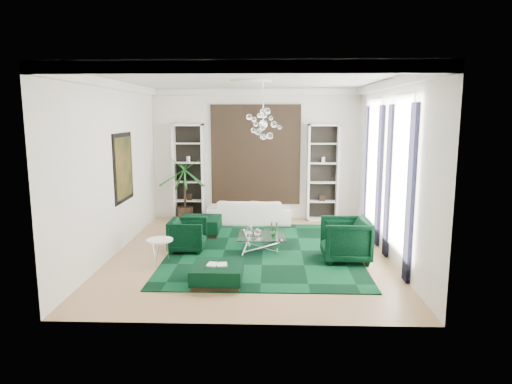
{
  "coord_description": "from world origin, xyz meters",
  "views": [
    {
      "loc": [
        0.45,
        -9.82,
        3.07
      ],
      "look_at": [
        0.11,
        0.5,
        1.31
      ],
      "focal_mm": 32.0,
      "sensor_mm": 36.0,
      "label": 1
    }
  ],
  "objects_px": {
    "palm": "(184,179)",
    "sofa": "(250,211)",
    "armchair_left": "(188,235)",
    "ottoman_side": "(201,226)",
    "coffee_table": "(262,243)",
    "armchair_right": "(345,240)",
    "side_table": "(160,252)",
    "ottoman_front": "(217,274)"
  },
  "relations": [
    {
      "from": "armchair_right",
      "to": "side_table",
      "type": "bearing_deg",
      "value": -84.33
    },
    {
      "from": "coffee_table",
      "to": "armchair_right",
      "type": "bearing_deg",
      "value": -19.99
    },
    {
      "from": "ottoman_front",
      "to": "palm",
      "type": "bearing_deg",
      "value": 106.87
    },
    {
      "from": "sofa",
      "to": "coffee_table",
      "type": "height_order",
      "value": "sofa"
    },
    {
      "from": "armchair_left",
      "to": "ottoman_front",
      "type": "bearing_deg",
      "value": -155.8
    },
    {
      "from": "armchair_left",
      "to": "side_table",
      "type": "relative_size",
      "value": 1.5
    },
    {
      "from": "sofa",
      "to": "ottoman_side",
      "type": "height_order",
      "value": "sofa"
    },
    {
      "from": "side_table",
      "to": "palm",
      "type": "height_order",
      "value": "palm"
    },
    {
      "from": "armchair_left",
      "to": "side_table",
      "type": "bearing_deg",
      "value": 157.22
    },
    {
      "from": "armchair_right",
      "to": "palm",
      "type": "xyz_separation_m",
      "value": [
        -4.08,
        3.6,
        0.76
      ]
    },
    {
      "from": "armchair_left",
      "to": "ottoman_side",
      "type": "height_order",
      "value": "armchair_left"
    },
    {
      "from": "ottoman_side",
      "to": "side_table",
      "type": "distance_m",
      "value": 2.45
    },
    {
      "from": "armchair_left",
      "to": "ottoman_side",
      "type": "relative_size",
      "value": 0.82
    },
    {
      "from": "ottoman_front",
      "to": "palm",
      "type": "height_order",
      "value": "palm"
    },
    {
      "from": "coffee_table",
      "to": "side_table",
      "type": "height_order",
      "value": "side_table"
    },
    {
      "from": "coffee_table",
      "to": "ottoman_side",
      "type": "relative_size",
      "value": 1.08
    },
    {
      "from": "armchair_left",
      "to": "side_table",
      "type": "distance_m",
      "value": 1.04
    },
    {
      "from": "armchair_right",
      "to": "palm",
      "type": "relative_size",
      "value": 0.41
    },
    {
      "from": "armchair_left",
      "to": "coffee_table",
      "type": "bearing_deg",
      "value": -87.53
    },
    {
      "from": "palm",
      "to": "armchair_right",
      "type": "bearing_deg",
      "value": -41.41
    },
    {
      "from": "armchair_left",
      "to": "armchair_right",
      "type": "xyz_separation_m",
      "value": [
        3.46,
        -0.57,
        0.08
      ]
    },
    {
      "from": "armchair_right",
      "to": "side_table",
      "type": "xyz_separation_m",
      "value": [
        -3.86,
        -0.38,
        -0.19
      ]
    },
    {
      "from": "ottoman_side",
      "to": "ottoman_front",
      "type": "height_order",
      "value": "ottoman_side"
    },
    {
      "from": "side_table",
      "to": "sofa",
      "type": "bearing_deg",
      "value": 65.5
    },
    {
      "from": "ottoman_front",
      "to": "palm",
      "type": "xyz_separation_m",
      "value": [
        -1.53,
        5.04,
        1.03
      ]
    },
    {
      "from": "ottoman_side",
      "to": "side_table",
      "type": "bearing_deg",
      "value": -101.2
    },
    {
      "from": "armchair_left",
      "to": "palm",
      "type": "distance_m",
      "value": 3.2
    },
    {
      "from": "sofa",
      "to": "coffee_table",
      "type": "relative_size",
      "value": 2.17
    },
    {
      "from": "armchair_right",
      "to": "coffee_table",
      "type": "bearing_deg",
      "value": -109.99
    },
    {
      "from": "sofa",
      "to": "side_table",
      "type": "distance_m",
      "value": 4.05
    },
    {
      "from": "side_table",
      "to": "ottoman_side",
      "type": "bearing_deg",
      "value": 78.8
    },
    {
      "from": "armchair_left",
      "to": "armchair_right",
      "type": "distance_m",
      "value": 3.5
    },
    {
      "from": "ottoman_front",
      "to": "side_table",
      "type": "bearing_deg",
      "value": 140.98
    },
    {
      "from": "armchair_left",
      "to": "coffee_table",
      "type": "height_order",
      "value": "armchair_left"
    },
    {
      "from": "palm",
      "to": "sofa",
      "type": "bearing_deg",
      "value": -8.74
    },
    {
      "from": "side_table",
      "to": "coffee_table",
      "type": "bearing_deg",
      "value": 26.35
    },
    {
      "from": "ottoman_side",
      "to": "side_table",
      "type": "relative_size",
      "value": 1.83
    },
    {
      "from": "coffee_table",
      "to": "ottoman_side",
      "type": "xyz_separation_m",
      "value": [
        -1.6,
        1.37,
        0.04
      ]
    },
    {
      "from": "armchair_right",
      "to": "ottoman_side",
      "type": "xyz_separation_m",
      "value": [
        -3.38,
        2.01,
        -0.23
      ]
    },
    {
      "from": "ottoman_front",
      "to": "armchair_left",
      "type": "bearing_deg",
      "value": 114.2
    },
    {
      "from": "armchair_left",
      "to": "palm",
      "type": "bearing_deg",
      "value": 11.62
    },
    {
      "from": "armchair_right",
      "to": "ottoman_front",
      "type": "bearing_deg",
      "value": -60.47
    }
  ]
}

